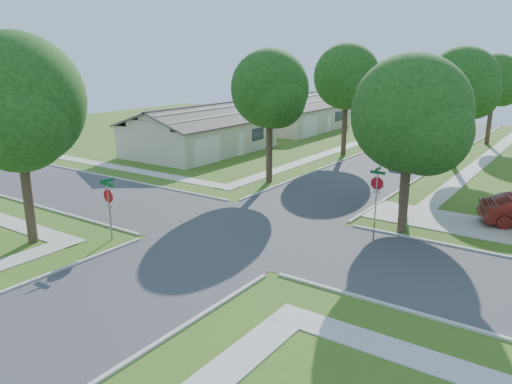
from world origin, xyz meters
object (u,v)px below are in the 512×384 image
Objects in this scene: tree_ne_corner at (412,119)px; tree_w_near at (270,92)px; tree_e_near at (411,108)px; tree_e_mid at (463,86)px; tree_sw_corner at (18,108)px; car_curb_west at (429,131)px; tree_w_far at (398,85)px; car_curb_east at (406,154)px; house_nw_far at (296,117)px; tree_e_far at (495,83)px; house_nw_near at (201,135)px; tree_w_mid at (347,80)px; stop_sign_sw at (109,199)px; stop_sign_ne at (377,186)px.

tree_w_near is at bearing 156.44° from tree_ne_corner.
tree_e_near is 0.90× the size of tree_e_mid.
tree_sw_corner reaches higher than tree_e_mid.
tree_ne_corner is at bearing 99.63° from car_curb_west.
tree_w_far is 0.93× the size of tree_ne_corner.
tree_w_far is 15.80m from car_curb_east.
tree_ne_corner is (1.60, -16.80, -0.66)m from tree_e_mid.
car_curb_west is at bearing 81.53° from tree_sw_corner.
tree_w_near reaches higher than house_nw_far.
house_nw_far reaches higher than car_curb_west.
house_nw_near is at bearing -137.50° from tree_e_far.
tree_w_mid reaches higher than house_nw_far.
house_nw_near is 1.00× the size of house_nw_far.
house_nw_far is (-11.29, 36.70, -0.51)m from stop_sign_sw.
tree_sw_corner is at bearing -95.70° from tree_w_mid.
stop_sign_ne is 30.96m from tree_w_far.
house_nw_far is at bearing 102.38° from tree_sw_corner.
car_curb_east is at bearing 102.81° from stop_sign_ne.
tree_ne_corner is 17.38m from car_curb_east.
tree_w_far is at bearing 107.70° from stop_sign_ne.
stop_sign_sw is at bearing -90.23° from tree_w_near.
car_curb_west is (-5.95, 25.88, -4.96)m from tree_e_near.
tree_w_near reaches higher than house_nw_near.
tree_e_far is 16.05m from tree_w_mid.
tree_e_mid reaches higher than tree_ne_corner.
tree_sw_corner is (-2.79, -16.00, 0.15)m from tree_w_near.
tree_w_mid reaches higher than car_curb_east.
tree_sw_corner is 2.03× the size of car_curb_west.
car_curb_west is (3.44, 25.88, -5.43)m from tree_w_near.
car_curb_east is at bearing 76.62° from stop_sign_sw.
stop_sign_ne is at bearing 45.00° from stop_sign_sw.
tree_e_far is 1.09× the size of tree_w_far.
car_curb_east is (17.19, 5.10, -0.70)m from house_nw_near.
stop_sign_sw is at bearing 39.97° from tree_sw_corner.
tree_e_mid reaches higher than tree_e_far.
car_curb_west is at bearing 11.06° from house_nw_far.
stop_sign_sw is 0.36× the size of tree_e_near.
tree_e_far reaches higher than car_curb_west.
tree_ne_corner is 1.81× the size of car_curb_east.
house_nw_far is at bearing 107.10° from stop_sign_sw.
tree_w_near is 1.12× the size of tree_w_far.
tree_w_mid is at bearing 165.17° from car_curb_east.
tree_e_mid reaches higher than house_nw_near.
tree_w_mid reaches higher than car_curb_west.
tree_w_mid is (0.06, 25.71, 4.46)m from stop_sign_sw.
tree_e_far is 21.31m from house_nw_far.
car_curb_west is (-5.95, 0.88, -5.29)m from tree_e_far.
tree_e_mid is at bearing 66.47° from tree_sw_corner.
house_nw_near is (-20.69, 10.30, -0.51)m from stop_sign_ne.
tree_e_mid is at bearing 89.97° from tree_e_near.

